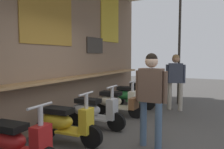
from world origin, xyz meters
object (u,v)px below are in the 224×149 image
Objects in this scene: scooter_cream at (115,102)px; scooter_orange at (142,91)px; scooter_red at (14,142)px; scooter_yellow at (64,122)px; shopper_passing at (175,76)px; scooter_green at (130,96)px; scooter_silver at (93,111)px; shopper_with_handbag at (150,91)px.

scooter_cream and scooter_orange have the same top height.
scooter_red is 1.00× the size of scooter_cream.
scooter_cream is at bearing 87.20° from scooter_yellow.
scooter_cream is (2.16, -0.00, 0.00)m from scooter_yellow.
scooter_cream is (3.26, -0.00, 0.00)m from scooter_red.
scooter_red is at bearing 149.44° from shopper_passing.
scooter_cream is 1.00× the size of scooter_orange.
scooter_red is 1.00× the size of scooter_green.
scooter_silver is at bearing 86.80° from scooter_red.
scooter_yellow is 1.68m from shopper_with_handbag.
shopper_with_handbag is (0.51, -1.47, 0.61)m from scooter_yellow.
scooter_cream and scooter_green have the same top height.
scooter_green is 0.85× the size of shopper_with_handbag.
scooter_silver is 1.00× the size of scooter_cream.
scooter_red is 0.85× the size of shopper_with_handbag.
scooter_orange is 0.85× the size of shopper_passing.
scooter_silver is at bearing -94.28° from scooter_cream.
scooter_silver is at bearing -92.33° from scooter_green.
shopper_passing reaches higher than scooter_cream.
scooter_orange is (5.37, 0.00, 0.00)m from scooter_red.
scooter_red is 2.27m from shopper_with_handbag.
scooter_orange is (2.11, 0.00, 0.00)m from scooter_cream.
scooter_yellow is 4.27m from scooter_orange.
scooter_silver is 3.25m from scooter_orange.
scooter_yellow is 0.85× the size of shopper_with_handbag.
scooter_green and scooter_orange have the same top height.
scooter_orange is at bearing 87.20° from scooter_yellow.
scooter_red is 4.89m from shopper_passing.
shopper_with_handbag is at bearing 168.34° from shopper_passing.
shopper_with_handbag is at bearing -71.64° from scooter_orange.
scooter_silver is at bearing -107.85° from shopper_with_handbag.
scooter_silver is 0.85× the size of shopper_with_handbag.
scooter_yellow is at bearing 145.03° from shopper_passing.
scooter_red is at bearing -94.27° from scooter_cream.
shopper_passing is (2.56, -1.28, 0.62)m from scooter_silver.
scooter_green is 3.14m from shopper_with_handbag.
scooter_silver and scooter_cream have the same top height.
scooter_yellow and scooter_cream have the same top height.
scooter_red is at bearing -90.97° from scooter_silver.
scooter_cream is 1.06m from scooter_green.
shopper_with_handbag is (-0.51, -1.47, 0.61)m from scooter_silver.
scooter_yellow is (1.10, 0.00, 0.00)m from scooter_red.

